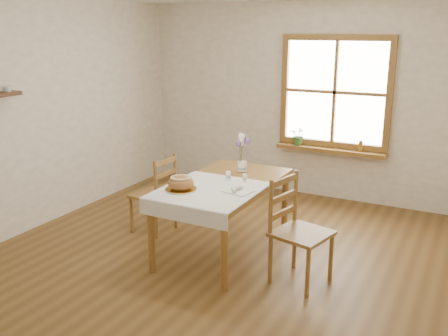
{
  "coord_description": "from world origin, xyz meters",
  "views": [
    {
      "loc": [
        2.23,
        -3.98,
        2.26
      ],
      "look_at": [
        0.0,
        0.3,
        0.9
      ],
      "focal_mm": 40.0,
      "sensor_mm": 36.0,
      "label": 1
    }
  ],
  "objects_px": {
    "dining_table": "(224,190)",
    "chair_right": "(302,232)",
    "bread_plate": "(181,189)",
    "flower_vase": "(242,167)",
    "chair_left": "(153,193)"
  },
  "relations": [
    {
      "from": "dining_table",
      "to": "bread_plate",
      "type": "height_order",
      "value": "bread_plate"
    },
    {
      "from": "chair_right",
      "to": "chair_left",
      "type": "bearing_deg",
      "value": 92.0
    },
    {
      "from": "dining_table",
      "to": "chair_right",
      "type": "xyz_separation_m",
      "value": [
        0.93,
        -0.28,
        -0.17
      ]
    },
    {
      "from": "chair_right",
      "to": "bread_plate",
      "type": "xyz_separation_m",
      "value": [
        -1.17,
        -0.16,
        0.27
      ]
    },
    {
      "from": "flower_vase",
      "to": "chair_right",
      "type": "bearing_deg",
      "value": -37.19
    },
    {
      "from": "dining_table",
      "to": "chair_right",
      "type": "relative_size",
      "value": 1.62
    },
    {
      "from": "dining_table",
      "to": "flower_vase",
      "type": "bearing_deg",
      "value": 90.53
    },
    {
      "from": "chair_left",
      "to": "bread_plate",
      "type": "xyz_separation_m",
      "value": [
        0.73,
        -0.55,
        0.32
      ]
    },
    {
      "from": "chair_left",
      "to": "bread_plate",
      "type": "bearing_deg",
      "value": 56.33
    },
    {
      "from": "dining_table",
      "to": "bread_plate",
      "type": "relative_size",
      "value": 5.44
    },
    {
      "from": "chair_left",
      "to": "bread_plate",
      "type": "distance_m",
      "value": 0.97
    },
    {
      "from": "flower_vase",
      "to": "dining_table",
      "type": "bearing_deg",
      "value": -89.47
    },
    {
      "from": "dining_table",
      "to": "flower_vase",
      "type": "xyz_separation_m",
      "value": [
        -0.0,
        0.43,
        0.14
      ]
    },
    {
      "from": "bread_plate",
      "to": "chair_right",
      "type": "bearing_deg",
      "value": 8.02
    },
    {
      "from": "chair_right",
      "to": "flower_vase",
      "type": "relative_size",
      "value": 9.13
    }
  ]
}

